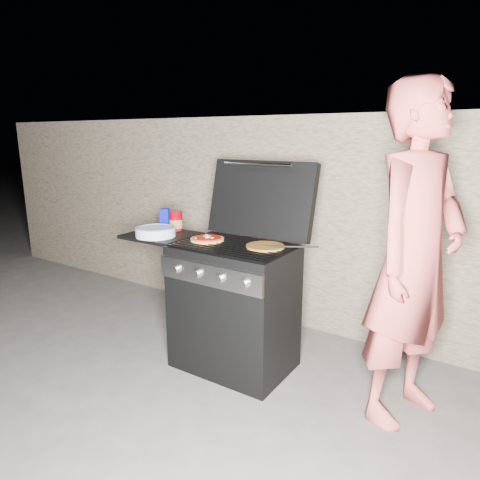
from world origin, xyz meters
The scene contains 10 objects.
ground centered at (0.00, 0.00, 0.00)m, with size 50.00×50.00×0.00m, color #4B4745.
stone_wall centered at (0.00, 1.05, 0.90)m, with size 8.00×0.35×1.80m, color #856F55.
gas_grill centered at (-0.25, 0.00, 0.46)m, with size 1.34×0.79×0.91m, color black, non-canonical shape.
pizza_topped centered at (-0.23, 0.00, 0.92)m, with size 0.24×0.24×0.03m, color tan, non-canonical shape.
pizza_plain centered at (0.22, 0.05, 0.92)m, with size 0.26×0.26×0.01m, color #B6872B.
sauce_jar centered at (-0.66, 0.16, 0.98)m, with size 0.10×0.10×0.16m, color #7B0008.
blue_carton centered at (-0.78, 0.16, 0.98)m, with size 0.08×0.04×0.16m, color #090F9B.
plate_stack centered at (-0.65, -0.09, 0.94)m, with size 0.30×0.30×0.07m, color silver.
person centered at (1.14, 0.12, 0.97)m, with size 0.71×0.47×1.95m, color #C14A46.
tongs centered at (0.42, 0.00, 0.96)m, with size 0.01×0.01×0.44m, color black.
Camera 1 is at (1.58, -2.35, 1.63)m, focal length 32.00 mm.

